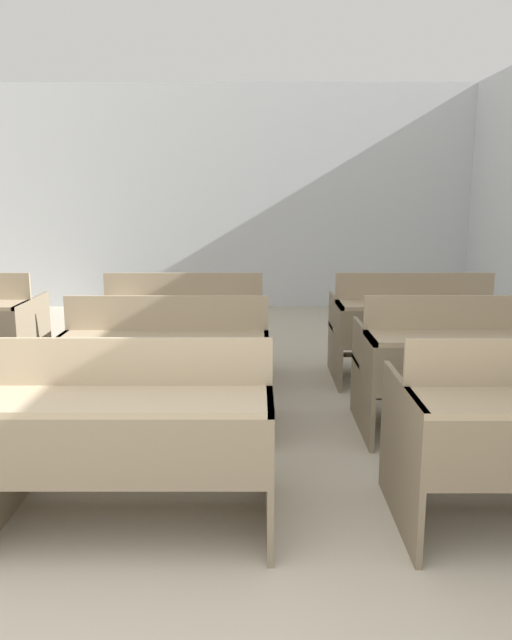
{
  "coord_description": "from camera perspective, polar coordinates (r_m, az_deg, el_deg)",
  "views": [
    {
      "loc": [
        0.63,
        -1.25,
        1.52
      ],
      "look_at": [
        0.64,
        2.56,
        0.74
      ],
      "focal_mm": 35.0,
      "sensor_mm": 36.0,
      "label": 1
    }
  ],
  "objects": [
    {
      "name": "bench_second_right",
      "position": [
        4.18,
        18.26,
        -3.71
      ],
      "size": [
        1.27,
        0.78,
        0.89
      ],
      "color": "#7C6C56",
      "rests_on": "ground_plane"
    },
    {
      "name": "bench_third_right",
      "position": [
        5.23,
        14.04,
        -0.48
      ],
      "size": [
        1.27,
        0.78,
        0.89
      ],
      "color": "#7B6C55",
      "rests_on": "ground_plane"
    },
    {
      "name": "bench_third_center",
      "position": [
        5.1,
        -6.69,
        -0.52
      ],
      "size": [
        1.27,
        0.78,
        0.89
      ],
      "color": "#80715A",
      "rests_on": "ground_plane"
    },
    {
      "name": "bench_second_center",
      "position": [
        4.0,
        -8.17,
        -3.92
      ],
      "size": [
        1.27,
        0.78,
        0.89
      ],
      "color": "#7A6B54",
      "rests_on": "ground_plane"
    },
    {
      "name": "wall_back",
      "position": [
        8.45,
        -4.45,
        11.05
      ],
      "size": [
        7.06,
        0.06,
        2.91
      ],
      "color": "silver",
      "rests_on": "ground_plane"
    },
    {
      "name": "bench_front_center",
      "position": [
        2.92,
        -11.4,
        -9.9
      ],
      "size": [
        1.27,
        0.78,
        0.89
      ],
      "color": "#81725B",
      "rests_on": "ground_plane"
    }
  ]
}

